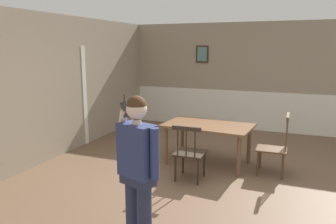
{
  "coord_description": "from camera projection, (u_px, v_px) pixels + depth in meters",
  "views": [
    {
      "loc": [
        1.27,
        -4.81,
        2.08
      ],
      "look_at": [
        -0.2,
        -1.16,
        1.3
      ],
      "focal_mm": 35.11,
      "sensor_mm": 36.0,
      "label": 1
    }
  ],
  "objects": [
    {
      "name": "chair_by_doorway",
      "position": [
        190.0,
        152.0,
        5.15
      ],
      "size": [
        0.46,
        0.46,
        0.91
      ],
      "rotation": [
        0.0,
        0.0,
        0.01
      ],
      "color": "#2D2319",
      "rests_on": "ground_plane"
    },
    {
      "name": "person_figure",
      "position": [
        138.0,
        163.0,
        3.35
      ],
      "size": [
        0.54,
        0.33,
        1.61
      ],
      "rotation": [
        0.0,
        0.0,
        2.81
      ],
      "color": "#282E49",
      "rests_on": "ground_plane"
    },
    {
      "name": "room_left_partition",
      "position": [
        50.0,
        87.0,
        6.11
      ],
      "size": [
        0.13,
        7.2,
        2.69
      ],
      "color": "gray",
      "rests_on": "ground_plane"
    },
    {
      "name": "room_back_partition",
      "position": [
        246.0,
        79.0,
        8.28
      ],
      "size": [
        6.08,
        0.17,
        2.69
      ],
      "color": "gray",
      "rests_on": "ground_plane"
    },
    {
      "name": "chair_near_window",
      "position": [
        274.0,
        147.0,
        5.38
      ],
      "size": [
        0.48,
        0.48,
        1.02
      ],
      "rotation": [
        0.0,
        0.0,
        1.58
      ],
      "color": "#513823",
      "rests_on": "ground_plane"
    },
    {
      "name": "dining_table",
      "position": [
        208.0,
        129.0,
        5.86
      ],
      "size": [
        1.59,
        1.03,
        0.73
      ],
      "rotation": [
        0.0,
        0.0,
        -0.08
      ],
      "color": "brown",
      "rests_on": "ground_plane"
    },
    {
      "name": "ground_plane",
      "position": [
        207.0,
        179.0,
        5.25
      ],
      "size": [
        7.92,
        7.92,
        0.0
      ],
      "primitive_type": "plane",
      "color": "brown"
    }
  ]
}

